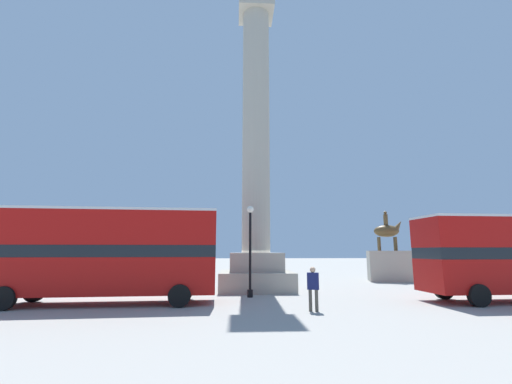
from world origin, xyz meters
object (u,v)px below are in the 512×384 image
(bus_a, at_px, (106,251))
(equestrian_statue, at_px, (389,261))
(pedestrian_near_lamp, at_px, (313,286))
(monument_column, at_px, (256,170))
(street_lamp, at_px, (250,247))

(bus_a, bearing_deg, equestrian_statue, 27.54)
(equestrian_statue, relative_size, pedestrian_near_lamp, 3.22)
(pedestrian_near_lamp, bearing_deg, equestrian_statue, 75.30)
(bus_a, height_order, equestrian_statue, equestrian_statue)
(equestrian_statue, bearing_deg, pedestrian_near_lamp, -109.91)
(monument_column, xyz_separation_m, equestrian_statue, (11.40, 5.81, -6.29))
(monument_column, bearing_deg, pedestrian_near_lamp, -76.32)
(equestrian_statue, distance_m, pedestrian_near_lamp, 16.68)
(equestrian_statue, distance_m, street_lamp, 15.06)
(monument_column, bearing_deg, bus_a, -143.73)
(monument_column, height_order, equestrian_statue, monument_column)
(bus_a, xyz_separation_m, equestrian_statue, (18.90, 11.31, -0.84))
(equestrian_statue, height_order, street_lamp, equestrian_statue)
(bus_a, bearing_deg, pedestrian_near_lamp, -17.68)
(bus_a, height_order, pedestrian_near_lamp, bus_a)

